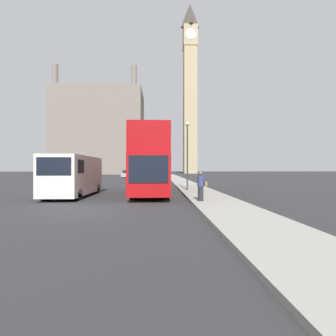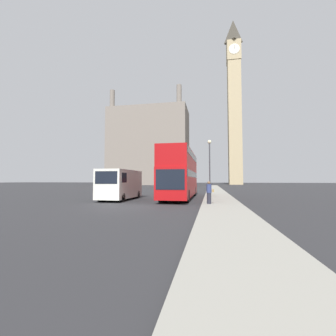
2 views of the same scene
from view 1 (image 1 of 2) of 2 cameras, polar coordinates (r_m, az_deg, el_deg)
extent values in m
plane|color=#28282B|center=(11.11, -19.92, -9.72)|extent=(300.00, 300.00, 0.00)
cube|color=gray|center=(11.00, 14.03, -9.43)|extent=(2.73, 120.00, 0.15)
cube|color=tan|center=(93.48, 5.62, 14.25)|extent=(5.14, 5.14, 50.41)
cube|color=tan|center=(104.75, 5.61, 29.99)|extent=(5.55, 5.55, 8.29)
pyramid|color=#474238|center=(109.59, 5.61, 34.09)|extent=(5.40, 5.40, 9.82)
cylinder|color=silver|center=(102.33, 5.86, 30.78)|extent=(4.22, 0.12, 4.22)
cube|color=black|center=(102.65, 5.87, 31.16)|extent=(0.16, 0.06, 1.69)
cube|color=slate|center=(84.58, -16.88, 8.56)|extent=(30.15, 15.20, 29.50)
cylinder|color=slate|center=(87.47, -26.74, 20.49)|extent=(1.82, 1.82, 6.49)
cylinder|color=slate|center=(80.97, -8.63, 22.22)|extent=(1.82, 1.82, 6.49)
cube|color=#A80F11|center=(17.76, -4.04, -1.24)|extent=(2.41, 11.47, 2.47)
cube|color=#A80F11|center=(17.85, -4.04, 5.52)|extent=(2.41, 11.24, 1.73)
cube|color=black|center=(17.77, -4.04, 1.38)|extent=(2.45, 11.01, 0.55)
cube|color=black|center=(17.90, -4.04, 7.09)|extent=(2.45, 10.78, 0.55)
cube|color=black|center=(12.01, -4.97, -0.30)|extent=(2.12, 0.03, 1.48)
cylinder|color=black|center=(13.87, -8.22, -5.65)|extent=(0.68, 1.05, 1.05)
cylinder|color=black|center=(13.80, -0.99, -5.68)|extent=(0.68, 1.05, 1.05)
cylinder|color=black|center=(21.85, -5.97, -3.67)|extent=(0.68, 1.05, 1.05)
cylinder|color=black|center=(21.80, -1.39, -3.67)|extent=(0.68, 1.05, 1.05)
cube|color=silver|center=(16.22, -22.72, -1.63)|extent=(2.18, 5.73, 2.46)
cube|color=black|center=(13.56, -27.01, 0.39)|extent=(1.85, 0.02, 0.99)
cube|color=black|center=(14.49, -25.32, 0.35)|extent=(2.21, 1.03, 0.79)
cylinder|color=black|center=(14.82, -28.38, -5.88)|extent=(0.54, 0.74, 0.74)
cylinder|color=black|center=(14.18, -22.41, -6.15)|extent=(0.54, 0.74, 0.74)
cylinder|color=black|center=(18.38, -22.97, -4.78)|extent=(0.54, 0.74, 0.74)
cylinder|color=black|center=(17.87, -18.06, -4.92)|extent=(0.54, 0.74, 0.74)
cylinder|color=#23232D|center=(12.02, 8.28, -6.49)|extent=(0.29, 0.29, 0.75)
cylinder|color=navy|center=(11.96, 8.28, -3.29)|extent=(0.34, 0.34, 0.59)
sphere|color=brown|center=(11.95, 8.28, -1.38)|extent=(0.20, 0.20, 0.20)
cube|color=olive|center=(12.03, 9.56, -3.98)|extent=(0.12, 0.24, 0.20)
cylinder|color=#38383D|center=(17.97, 4.94, 2.55)|extent=(0.12, 0.12, 5.11)
sphere|color=beige|center=(18.31, 4.94, 11.13)|extent=(0.36, 0.36, 0.36)
cube|color=#99999E|center=(47.84, -10.31, -1.74)|extent=(1.80, 4.64, 0.80)
cube|color=black|center=(47.95, -10.29, -0.92)|extent=(1.62, 2.23, 0.58)
cylinder|color=black|center=(46.49, -11.43, -2.06)|extent=(0.40, 0.69, 0.69)
cylinder|color=black|center=(46.29, -9.72, -2.07)|extent=(0.40, 0.69, 0.69)
cylinder|color=black|center=(49.42, -10.87, -1.95)|extent=(0.40, 0.69, 0.69)
cylinder|color=black|center=(49.23, -9.26, -1.96)|extent=(0.40, 0.69, 0.69)
camera|label=2|loc=(4.53, 147.92, -0.70)|focal=24.00mm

